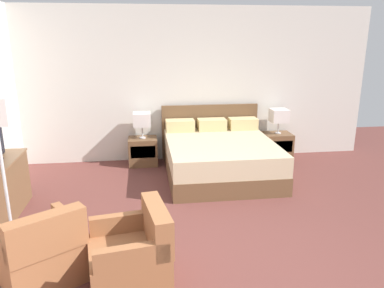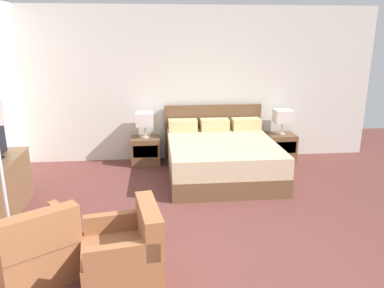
# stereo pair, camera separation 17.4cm
# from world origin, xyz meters

# --- Properties ---
(ground_plane) EXTENTS (11.09, 11.09, 0.00)m
(ground_plane) POSITION_xyz_m (0.00, 0.00, 0.00)
(ground_plane) COLOR brown
(wall_back) EXTENTS (6.87, 0.06, 2.72)m
(wall_back) POSITION_xyz_m (0.00, 3.73, 1.36)
(wall_back) COLOR beige
(wall_back) RESTS_ON ground
(bed) EXTENTS (1.77, 1.95, 1.01)m
(bed) POSITION_xyz_m (0.49, 2.73, 0.32)
(bed) COLOR brown
(bed) RESTS_ON ground
(nightstand_left) EXTENTS (0.50, 0.42, 0.48)m
(nightstand_left) POSITION_xyz_m (-0.74, 3.43, 0.24)
(nightstand_left) COLOR brown
(nightstand_left) RESTS_ON ground
(nightstand_right) EXTENTS (0.50, 0.42, 0.48)m
(nightstand_right) POSITION_xyz_m (1.73, 3.43, 0.24)
(nightstand_right) COLOR brown
(nightstand_right) RESTS_ON ground
(table_lamp_left) EXTENTS (0.30, 0.30, 0.45)m
(table_lamp_left) POSITION_xyz_m (-0.74, 3.43, 0.82)
(table_lamp_left) COLOR #B7B7BC
(table_lamp_left) RESTS_ON nightstand_left
(table_lamp_right) EXTENTS (0.30, 0.30, 0.45)m
(table_lamp_right) POSITION_xyz_m (1.73, 3.43, 0.82)
(table_lamp_right) COLOR #B7B7BC
(table_lamp_right) RESTS_ON nightstand_right
(armchair_by_window) EXTENTS (0.95, 0.95, 0.76)m
(armchair_by_window) POSITION_xyz_m (-1.70, 0.22, 0.28)
(armchair_by_window) COLOR #935B38
(armchair_by_window) RESTS_ON ground
(armchair_companion) EXTENTS (0.79, 0.78, 0.76)m
(armchair_companion) POSITION_xyz_m (-0.86, 0.04, 0.28)
(armchair_companion) COLOR #935B38
(armchair_companion) RESTS_ON ground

